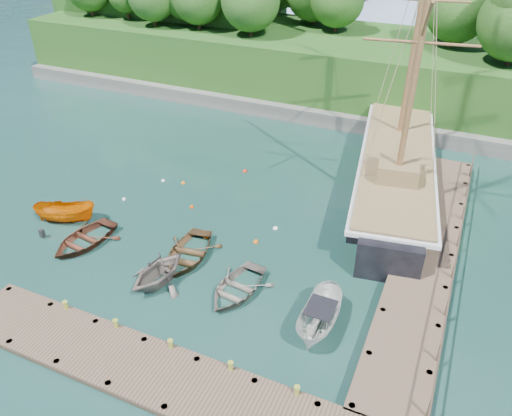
# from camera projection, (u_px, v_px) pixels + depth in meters

# --- Properties ---
(ground) EXTENTS (160.00, 160.00, 0.00)m
(ground) POSITION_uv_depth(u_px,v_px,m) (191.00, 277.00, 27.29)
(ground) COLOR #123225
(ground) RESTS_ON ground
(dock_near) EXTENTS (20.00, 3.20, 1.10)m
(dock_near) POSITION_uv_depth(u_px,v_px,m) (154.00, 373.00, 21.39)
(dock_near) COLOR #463428
(dock_near) RESTS_ON ground
(dock_east) EXTENTS (3.20, 24.00, 1.10)m
(dock_east) POSITION_uv_depth(u_px,v_px,m) (427.00, 251.00, 28.48)
(dock_east) COLOR #463428
(dock_east) RESTS_ON ground
(bollard_0) EXTENTS (0.26, 0.26, 0.45)m
(bollard_0) POSITION_uv_depth(u_px,v_px,m) (69.00, 317.00, 24.75)
(bollard_0) COLOR olive
(bollard_0) RESTS_ON ground
(bollard_1) EXTENTS (0.26, 0.26, 0.45)m
(bollard_1) POSITION_uv_depth(u_px,v_px,m) (118.00, 336.00, 23.73)
(bollard_1) COLOR olive
(bollard_1) RESTS_ON ground
(bollard_2) EXTENTS (0.26, 0.26, 0.45)m
(bollard_2) POSITION_uv_depth(u_px,v_px,m) (172.00, 356.00, 22.70)
(bollard_2) COLOR olive
(bollard_2) RESTS_ON ground
(bollard_3) EXTENTS (0.26, 0.26, 0.45)m
(bollard_3) POSITION_uv_depth(u_px,v_px,m) (231.00, 378.00, 21.67)
(bollard_3) COLOR olive
(bollard_3) RESTS_ON ground
(bollard_4) EXTENTS (0.26, 0.26, 0.45)m
(bollard_4) POSITION_uv_depth(u_px,v_px,m) (296.00, 403.00, 20.65)
(bollard_4) COLOR olive
(bollard_4) RESTS_ON ground
(rowboat_0) EXTENTS (3.70, 4.75, 0.90)m
(rowboat_0) POSITION_uv_depth(u_px,v_px,m) (85.00, 244.00, 29.82)
(rowboat_0) COLOR #4F281A
(rowboat_0) RESTS_ON ground
(rowboat_1) EXTENTS (3.81, 4.21, 1.94)m
(rowboat_1) POSITION_uv_depth(u_px,v_px,m) (159.00, 283.00, 26.89)
(rowboat_1) COLOR #6A5F58
(rowboat_1) RESTS_ON ground
(rowboat_2) EXTENTS (3.78, 4.88, 0.93)m
(rowboat_2) POSITION_uv_depth(u_px,v_px,m) (188.00, 258.00, 28.71)
(rowboat_2) COLOR brown
(rowboat_2) RESTS_ON ground
(rowboat_3) EXTENTS (3.46, 4.51, 0.87)m
(rowboat_3) POSITION_uv_depth(u_px,v_px,m) (237.00, 292.00, 26.27)
(rowboat_3) COLOR slate
(rowboat_3) RESTS_ON ground
(motorboat_orange) EXTENTS (4.21, 2.86, 1.52)m
(motorboat_orange) POSITION_uv_depth(u_px,v_px,m) (68.00, 221.00, 31.80)
(motorboat_orange) COLOR #C95B00
(motorboat_orange) RESTS_ON ground
(cabin_boat_white) EXTENTS (1.66, 4.38, 1.69)m
(cabin_boat_white) POSITION_uv_depth(u_px,v_px,m) (319.00, 329.00, 24.09)
(cabin_boat_white) COLOR silver
(cabin_boat_white) RESTS_ON ground
(schooner) EXTENTS (8.03, 27.36, 20.10)m
(schooner) POSITION_uv_depth(u_px,v_px,m) (395.00, 173.00, 34.84)
(schooner) COLOR black
(schooner) RESTS_ON ground
(mooring_buoy_0) EXTENTS (0.27, 0.27, 0.27)m
(mooring_buoy_0) POSITION_uv_depth(u_px,v_px,m) (124.00, 200.00, 33.98)
(mooring_buoy_0) COLOR silver
(mooring_buoy_0) RESTS_ON ground
(mooring_buoy_1) EXTENTS (0.28, 0.28, 0.28)m
(mooring_buoy_1) POSITION_uv_depth(u_px,v_px,m) (192.00, 207.00, 33.18)
(mooring_buoy_1) COLOR #DA4401
(mooring_buoy_1) RESTS_ON ground
(mooring_buoy_2) EXTENTS (0.37, 0.37, 0.37)m
(mooring_buoy_2) POSITION_uv_depth(u_px,v_px,m) (206.00, 237.00, 30.34)
(mooring_buoy_2) COLOR #DC5F0C
(mooring_buoy_2) RESTS_ON ground
(mooring_buoy_3) EXTENTS (0.33, 0.33, 0.33)m
(mooring_buoy_3) POSITION_uv_depth(u_px,v_px,m) (275.00, 229.00, 31.10)
(mooring_buoy_3) COLOR white
(mooring_buoy_3) RESTS_ON ground
(mooring_buoy_4) EXTENTS (0.30, 0.30, 0.30)m
(mooring_buoy_4) POSITION_uv_depth(u_px,v_px,m) (183.00, 183.00, 35.83)
(mooring_buoy_4) COLOR #D2650B
(mooring_buoy_4) RESTS_ON ground
(mooring_buoy_5) EXTENTS (0.33, 0.33, 0.33)m
(mooring_buoy_5) POSITION_uv_depth(u_px,v_px,m) (245.00, 172.00, 37.30)
(mooring_buoy_5) COLOR red
(mooring_buoy_5) RESTS_ON ground
(mooring_buoy_6) EXTENTS (0.28, 0.28, 0.28)m
(mooring_buoy_6) POSITION_uv_depth(u_px,v_px,m) (163.00, 181.00, 36.11)
(mooring_buoy_6) COLOR white
(mooring_buoy_6) RESTS_ON ground
(mooring_buoy_7) EXTENTS (0.34, 0.34, 0.34)m
(mooring_buoy_7) POSITION_uv_depth(u_px,v_px,m) (256.00, 242.00, 29.93)
(mooring_buoy_7) COLOR #D0500E
(mooring_buoy_7) RESTS_ON ground
(headland) EXTENTS (51.00, 19.31, 12.90)m
(headland) POSITION_uv_depth(u_px,v_px,m) (232.00, 25.00, 52.70)
(headland) COLOR #474744
(headland) RESTS_ON ground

